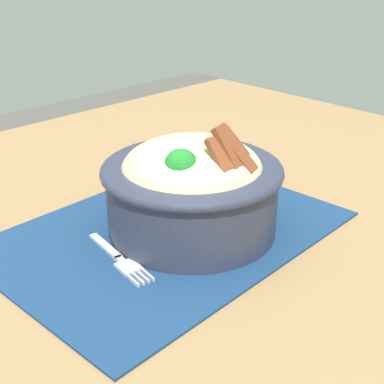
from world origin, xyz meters
TOP-DOWN VIEW (x-y plane):
  - table at (0.00, 0.00)m, footprint 1.20×0.95m
  - placemat at (0.03, 0.02)m, footprint 0.41×0.31m
  - bowl at (0.01, 0.04)m, footprint 0.21×0.21m
  - fork at (0.11, 0.03)m, footprint 0.03×0.13m

SIDE VIEW (x-z plane):
  - table at x=0.00m, z-range 0.32..1.08m
  - placemat at x=0.03m, z-range 0.77..0.77m
  - fork at x=0.11m, z-range 0.77..0.77m
  - bowl at x=0.01m, z-range 0.76..0.90m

